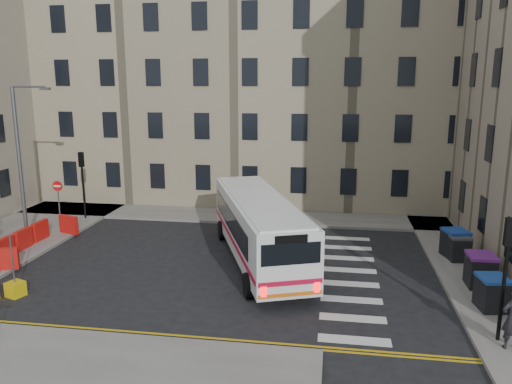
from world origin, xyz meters
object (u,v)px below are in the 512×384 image
(streetlamp, at_px, (20,162))
(wheelie_bin_a, at_px, (492,293))
(wheelie_bin_d, at_px, (458,247))
(bollard_yellow, at_px, (15,289))
(bus, at_px, (259,226))
(wheelie_bin_c, at_px, (478,267))
(wheelie_bin_b, at_px, (480,270))
(wheelie_bin_e, at_px, (455,243))

(streetlamp, xyz_separation_m, wheelie_bin_a, (22.05, -5.11, -3.55))
(wheelie_bin_d, relative_size, bollard_yellow, 1.99)
(bus, relative_size, wheelie_bin_a, 8.99)
(wheelie_bin_a, xyz_separation_m, bollard_yellow, (-18.28, -1.43, -0.48))
(streetlamp, relative_size, bus, 0.72)
(wheelie_bin_c, distance_m, bollard_yellow, 19.00)
(wheelie_bin_b, relative_size, wheelie_bin_c, 1.05)
(wheelie_bin_b, height_order, wheelie_bin_e, wheelie_bin_b)
(wheelie_bin_d, bearing_deg, streetlamp, 173.52)
(streetlamp, relative_size, wheelie_bin_d, 6.81)
(streetlamp, xyz_separation_m, bollard_yellow, (3.76, -6.54, -4.04))
(wheelie_bin_a, bearing_deg, wheelie_bin_d, 81.76)
(streetlamp, bearing_deg, wheelie_bin_a, -13.04)
(wheelie_bin_c, relative_size, wheelie_bin_d, 1.09)
(wheelie_bin_a, relative_size, wheelie_bin_d, 1.06)
(bus, distance_m, wheelie_bin_a, 10.21)
(bus, height_order, wheelie_bin_e, bus)
(wheelie_bin_d, height_order, bollard_yellow, wheelie_bin_d)
(bus, bearing_deg, wheelie_bin_d, -13.05)
(wheelie_bin_e, height_order, bollard_yellow, wheelie_bin_e)
(streetlamp, height_order, bollard_yellow, streetlamp)
(wheelie_bin_b, bearing_deg, wheelie_bin_d, 92.15)
(streetlamp, bearing_deg, wheelie_bin_b, -7.56)
(wheelie_bin_c, bearing_deg, streetlamp, -165.34)
(wheelie_bin_d, distance_m, bollard_yellow, 19.53)
(bus, relative_size, wheelie_bin_d, 9.49)
(wheelie_bin_b, distance_m, wheelie_bin_e, 3.61)
(wheelie_bin_c, bearing_deg, wheelie_bin_d, 115.14)
(wheelie_bin_a, relative_size, wheelie_bin_e, 0.88)
(streetlamp, bearing_deg, wheelie_bin_e, 1.72)
(bus, distance_m, wheelie_bin_b, 9.72)
(wheelie_bin_b, bearing_deg, wheelie_bin_a, -94.75)
(wheelie_bin_e, bearing_deg, wheelie_bin_d, -95.92)
(streetlamp, distance_m, wheelie_bin_e, 22.30)
(wheelie_bin_c, bearing_deg, wheelie_bin_a, -74.21)
(bus, xyz_separation_m, wheelie_bin_a, (9.31, -4.07, -0.98))
(bollard_yellow, bearing_deg, wheelie_bin_b, 11.01)
(wheelie_bin_a, relative_size, wheelie_bin_c, 0.97)
(bus, bearing_deg, bollard_yellow, -169.23)
(bollard_yellow, bearing_deg, wheelie_bin_a, 4.48)
(wheelie_bin_a, distance_m, wheelie_bin_e, 5.77)
(bollard_yellow, bearing_deg, streetlamp, 119.92)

